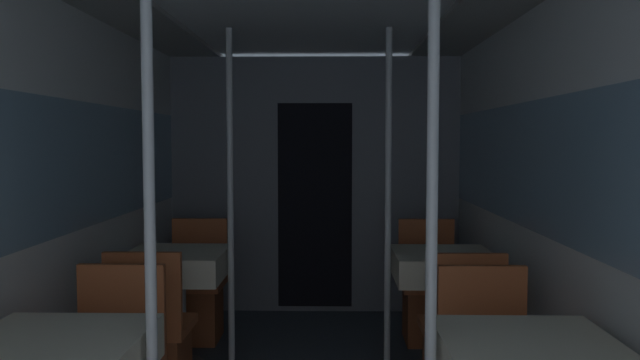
{
  "coord_description": "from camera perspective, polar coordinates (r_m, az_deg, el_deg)",
  "views": [
    {
      "loc": [
        0.15,
        -1.24,
        1.48
      ],
      "look_at": [
        0.08,
        2.55,
        1.25
      ],
      "focal_mm": 35.0,
      "sensor_mm": 36.0,
      "label": 1
    }
  ],
  "objects": [
    {
      "name": "dining_table_right_1",
      "position": [
        4.17,
        11.17,
        -8.27
      ],
      "size": [
        0.64,
        0.64,
        0.76
      ],
      "color": "#4C4C51",
      "rests_on": "ground_plane"
    },
    {
      "name": "chair_left_near_1",
      "position": [
        3.81,
        -15.04,
        -14.99
      ],
      "size": [
        0.42,
        0.42,
        0.89
      ],
      "color": "brown",
      "rests_on": "ground_plane"
    },
    {
      "name": "chair_right_near_1",
      "position": [
        3.73,
        12.64,
        -15.32
      ],
      "size": [
        0.42,
        0.42,
        0.89
      ],
      "color": "brown",
      "rests_on": "ground_plane"
    },
    {
      "name": "support_pole_right_1",
      "position": [
        4.05,
        6.24,
        -1.84
      ],
      "size": [
        0.04,
        0.04,
        2.21
      ],
      "color": "silver",
      "rests_on": "ground_plane"
    },
    {
      "name": "dining_table_left_1",
      "position": [
        4.23,
        -12.99,
        -8.11
      ],
      "size": [
        0.64,
        0.64,
        0.76
      ],
      "color": "#4C4C51",
      "rests_on": "ground_plane"
    },
    {
      "name": "support_pole_right_0",
      "position": [
        2.3,
        10.16,
        -6.03
      ],
      "size": [
        0.04,
        0.04,
        2.21
      ],
      "color": "silver",
      "rests_on": "ground_plane"
    },
    {
      "name": "chair_left_far_1",
      "position": [
        4.84,
        -11.29,
        -10.89
      ],
      "size": [
        0.42,
        0.42,
        0.89
      ],
      "rotation": [
        0.0,
        0.0,
        3.14
      ],
      "color": "brown",
      "rests_on": "ground_plane"
    },
    {
      "name": "bulkhead_far",
      "position": [
        5.42,
        -0.45,
        -0.51
      ],
      "size": [
        2.49,
        0.09,
        2.21
      ],
      "color": "slate",
      "rests_on": "ground_plane"
    },
    {
      "name": "chair_right_far_1",
      "position": [
        4.79,
        9.94,
        -11.05
      ],
      "size": [
        0.42,
        0.42,
        0.89
      ],
      "rotation": [
        0.0,
        0.0,
        3.14
      ],
      "color": "brown",
      "rests_on": "ground_plane"
    },
    {
      "name": "wall_left",
      "position": [
        3.52,
        -22.67,
        -2.31
      ],
      "size": [
        0.05,
        6.73,
        2.21
      ],
      "color": "silver",
      "rests_on": "ground_plane"
    },
    {
      "name": "support_pole_left_0",
      "position": [
        2.37,
        -15.27,
        -5.83
      ],
      "size": [
        0.04,
        0.04,
        2.21
      ],
      "color": "silver",
      "rests_on": "ground_plane"
    },
    {
      "name": "wall_right",
      "position": [
        3.41,
        20.26,
        -2.44
      ],
      "size": [
        0.05,
        6.73,
        2.21
      ],
      "color": "silver",
      "rests_on": "ground_plane"
    },
    {
      "name": "support_pole_left_1",
      "position": [
        4.09,
        -8.2,
        -1.8
      ],
      "size": [
        0.04,
        0.04,
        2.21
      ],
      "color": "silver",
      "rests_on": "ground_plane"
    }
  ]
}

